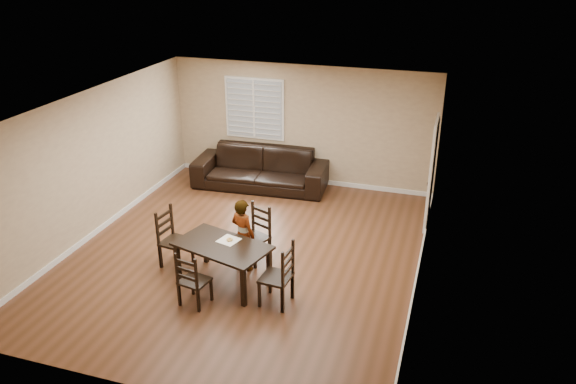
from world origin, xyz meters
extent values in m
plane|color=brown|center=(0.00, 0.00, 0.00)|extent=(7.00, 7.00, 0.00)
cube|color=tan|center=(0.00, 3.50, 1.35)|extent=(6.00, 0.04, 2.70)
cube|color=tan|center=(0.00, -3.50, 1.35)|extent=(6.00, 0.04, 2.70)
cube|color=tan|center=(-3.00, 0.00, 1.35)|extent=(0.04, 7.00, 2.70)
cube|color=tan|center=(3.00, 0.00, 1.35)|extent=(0.04, 7.00, 2.70)
cube|color=white|center=(0.00, 0.00, 2.70)|extent=(6.00, 7.00, 0.04)
cube|color=white|center=(-1.10, 3.45, 1.65)|extent=(1.40, 0.08, 1.40)
cube|color=white|center=(2.97, 2.20, 1.02)|extent=(0.06, 0.94, 2.05)
cylinder|color=#332114|center=(2.94, 1.90, 0.95)|extent=(0.06, 0.06, 0.02)
cube|color=white|center=(0.00, 3.48, 0.05)|extent=(6.00, 0.03, 0.10)
cube|color=white|center=(-2.98, 0.00, 0.05)|extent=(0.03, 7.00, 0.10)
cube|color=white|center=(2.98, 0.00, 0.05)|extent=(0.03, 7.00, 0.10)
cube|color=black|center=(0.00, -0.99, 0.68)|extent=(1.66, 1.21, 0.04)
cube|color=black|center=(-0.73, -1.14, 0.33)|extent=(0.09, 0.09, 0.66)
cube|color=black|center=(0.55, -1.49, 0.33)|extent=(0.09, 0.09, 0.66)
cube|color=black|center=(-0.55, -0.48, 0.33)|extent=(0.09, 0.09, 0.66)
cube|color=black|center=(0.73, -0.84, 0.33)|extent=(0.09, 0.09, 0.66)
cube|color=black|center=(0.22, -0.18, 0.43)|extent=(0.59, 0.57, 0.04)
cube|color=black|center=(0.30, 0.00, 0.51)|extent=(0.43, 0.22, 1.01)
cube|color=black|center=(-0.03, -0.27, 0.21)|extent=(0.05, 0.05, 0.41)
cube|color=black|center=(0.33, -0.42, 0.21)|extent=(0.05, 0.05, 0.41)
cube|color=black|center=(0.11, 0.07, 0.21)|extent=(0.05, 0.05, 0.41)
cube|color=black|center=(0.48, -0.09, 0.21)|extent=(0.05, 0.05, 0.41)
cube|color=black|center=(-0.18, -1.64, 0.39)|extent=(0.47, 0.45, 0.04)
cube|color=black|center=(-0.21, -1.81, 0.46)|extent=(0.41, 0.11, 0.91)
cube|color=black|center=(0.02, -1.51, 0.19)|extent=(0.04, 0.04, 0.37)
cube|color=black|center=(-0.33, -1.45, 0.19)|extent=(0.04, 0.04, 0.37)
cube|color=black|center=(-0.04, -1.84, 0.19)|extent=(0.04, 0.04, 0.37)
cube|color=black|center=(-0.39, -1.77, 0.19)|extent=(0.04, 0.04, 0.37)
cube|color=black|center=(-0.99, -0.71, 0.44)|extent=(0.49, 0.52, 0.04)
cube|color=black|center=(-1.18, -0.69, 0.51)|extent=(0.10, 0.46, 1.03)
cube|color=black|center=(-0.83, -0.94, 0.21)|extent=(0.05, 0.05, 0.42)
cube|color=black|center=(-0.78, -0.54, 0.21)|extent=(0.05, 0.05, 0.42)
cube|color=black|center=(-1.20, -0.89, 0.21)|extent=(0.05, 0.05, 0.42)
cube|color=black|center=(-1.15, -0.49, 0.21)|extent=(0.05, 0.05, 0.42)
cube|color=black|center=(0.99, -1.26, 0.44)|extent=(0.47, 0.50, 0.04)
cube|color=black|center=(1.18, -1.28, 0.52)|extent=(0.08, 0.47, 1.03)
cube|color=black|center=(0.82, -1.04, 0.21)|extent=(0.04, 0.04, 0.42)
cube|color=black|center=(0.79, -1.45, 0.21)|extent=(0.04, 0.04, 0.42)
cube|color=black|center=(1.19, -1.07, 0.21)|extent=(0.04, 0.04, 0.42)
cube|color=black|center=(1.16, -1.48, 0.21)|extent=(0.04, 0.04, 0.42)
imported|color=gray|center=(0.14, -0.47, 0.63)|extent=(0.54, 0.44, 1.27)
cube|color=silver|center=(0.04, -0.82, 0.70)|extent=(0.38, 0.38, 0.00)
torus|color=gold|center=(0.06, -0.83, 0.72)|extent=(0.10, 0.10, 0.03)
torus|color=white|center=(0.06, -0.83, 0.73)|extent=(0.09, 0.09, 0.02)
imported|color=black|center=(-0.79, 2.93, 0.43)|extent=(3.04, 1.36, 0.87)
camera|label=1|loc=(3.33, -8.09, 5.05)|focal=35.00mm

